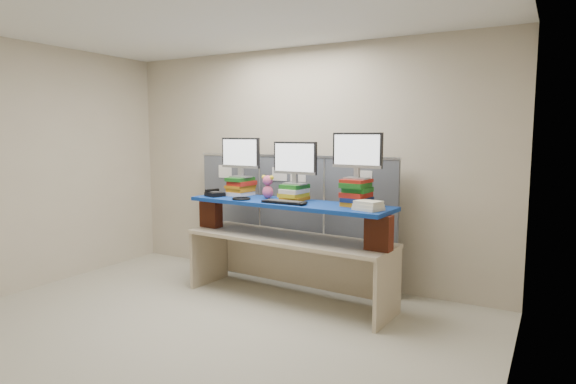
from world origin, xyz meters
The scene contains 18 objects.
room centered at (0.00, 0.00, 1.40)m, with size 5.00×4.00×2.80m.
cubicle_partition centered at (0.00, 1.78, 0.77)m, with size 2.60×0.06×1.53m.
desk centered at (0.28, 1.19, 0.56)m, with size 2.33×0.82×0.70m.
brick_pier_left centered at (-0.76, 1.21, 0.86)m, with size 0.24×0.13×0.33m, color maroon.
brick_pier_right centered at (1.32, 1.07, 0.86)m, with size 0.24×0.13×0.33m, color maroon.
blue_board centered at (0.28, 1.19, 1.05)m, with size 2.25×0.56×0.04m, color navy.
book_stack_left centered at (-0.44, 1.36, 1.17)m, with size 0.28×0.32×0.21m.
book_stack_center centered at (0.29, 1.31, 1.15)m, with size 0.25×0.32×0.17m.
book_stack_right centered at (1.02, 1.26, 1.20)m, with size 0.28×0.31×0.26m.
monitor_left centered at (-0.44, 1.36, 1.54)m, with size 0.52×0.16×0.45m.
monitor_center centered at (0.30, 1.31, 1.50)m, with size 0.52×0.16×0.45m.
monitor_right centered at (1.02, 1.26, 1.59)m, with size 0.52×0.16×0.45m.
keyboard centered at (0.32, 1.05, 1.08)m, with size 0.46×0.17×0.03m.
mouse centered at (0.55, 1.02, 1.09)m, with size 0.06×0.11×0.03m, color black.
desk_phone centered at (-0.66, 1.15, 1.10)m, with size 0.23×0.22×0.08m.
headset centered at (-0.23, 1.07, 1.08)m, with size 0.20×0.20×0.02m, color black.
plush_toy centered at (-0.04, 1.30, 1.20)m, with size 0.15×0.11×0.26m.
binder_stack centered at (1.22, 1.05, 1.11)m, with size 0.29×0.26×0.09m.
Camera 1 is at (2.73, -3.16, 1.77)m, focal length 30.00 mm.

